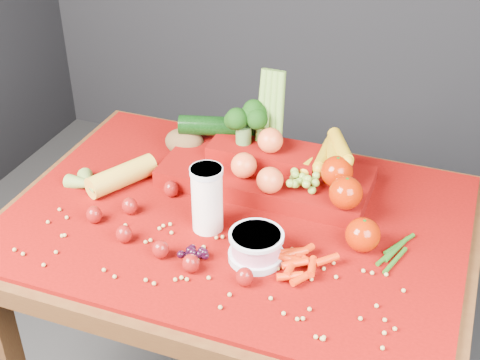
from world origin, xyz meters
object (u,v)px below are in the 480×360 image
(table, at_px, (237,251))
(yogurt_bowl, at_px, (256,246))
(produce_mound, at_px, (276,166))
(milk_glass, at_px, (207,197))

(table, xyz_separation_m, yogurt_bowl, (0.09, -0.13, 0.14))
(table, bearing_deg, produce_mound, 74.19)
(yogurt_bowl, bearing_deg, table, 125.40)
(milk_glass, relative_size, produce_mound, 0.27)
(yogurt_bowl, relative_size, produce_mound, 0.21)
(table, relative_size, produce_mound, 1.87)
(table, height_order, produce_mound, produce_mound)
(milk_glass, relative_size, yogurt_bowl, 1.33)
(table, bearing_deg, yogurt_bowl, -54.60)
(milk_glass, bearing_deg, yogurt_bowl, -24.99)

